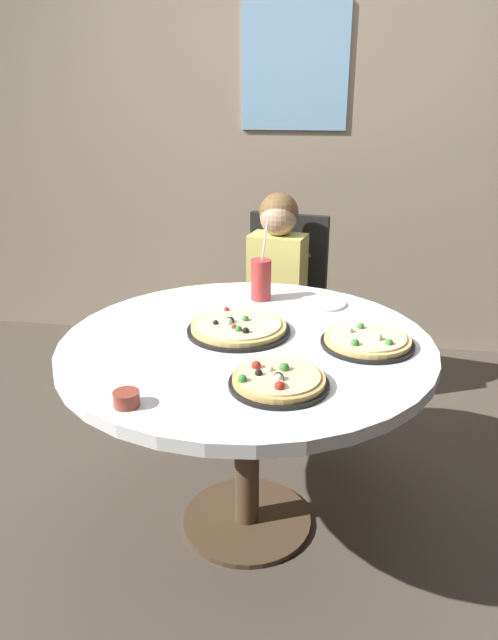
{
  "coord_description": "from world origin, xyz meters",
  "views": [
    {
      "loc": [
        0.28,
        -1.74,
        1.52
      ],
      "look_at": [
        0.0,
        0.05,
        0.8
      ],
      "focal_mm": 32.65,
      "sensor_mm": 36.0,
      "label": 1
    }
  ],
  "objects_px": {
    "pizza_pepperoni": "(367,340)",
    "sauce_bowl": "(126,399)",
    "chair_wooden": "(282,300)",
    "pizza_veggie": "(239,328)",
    "diner_child": "(272,321)",
    "plate_small": "(322,303)",
    "dining_table": "(247,366)",
    "pizza_cheese": "(278,380)",
    "soda_cup": "(261,279)"
  },
  "relations": [
    {
      "from": "diner_child",
      "to": "pizza_cheese",
      "type": "distance_m",
      "value": 1.19
    },
    {
      "from": "pizza_pepperoni",
      "to": "pizza_veggie",
      "type": "bearing_deg",
      "value": 174.21
    },
    {
      "from": "chair_wooden",
      "to": "pizza_veggie",
      "type": "bearing_deg",
      "value": -93.25
    },
    {
      "from": "chair_wooden",
      "to": "pizza_cheese",
      "type": "height_order",
      "value": "chair_wooden"
    },
    {
      "from": "dining_table",
      "to": "plate_small",
      "type": "distance_m",
      "value": 0.46
    },
    {
      "from": "pizza_veggie",
      "to": "plate_small",
      "type": "bearing_deg",
      "value": 49.76
    },
    {
      "from": "plate_small",
      "to": "pizza_pepperoni",
      "type": "bearing_deg",
      "value": -66.39
    },
    {
      "from": "sauce_bowl",
      "to": "plate_small",
      "type": "distance_m",
      "value": 0.98
    },
    {
      "from": "chair_wooden",
      "to": "pizza_veggie",
      "type": "height_order",
      "value": "chair_wooden"
    },
    {
      "from": "plate_small",
      "to": "pizza_cheese",
      "type": "bearing_deg",
      "value": -97.84
    },
    {
      "from": "dining_table",
      "to": "sauce_bowl",
      "type": "xyz_separation_m",
      "value": [
        -0.24,
        -0.48,
        0.12
      ]
    },
    {
      "from": "chair_wooden",
      "to": "pizza_pepperoni",
      "type": "bearing_deg",
      "value": -69.58
    },
    {
      "from": "sauce_bowl",
      "to": "pizza_veggie",
      "type": "bearing_deg",
      "value": 69.28
    },
    {
      "from": "soda_cup",
      "to": "plate_small",
      "type": "height_order",
      "value": "soda_cup"
    },
    {
      "from": "chair_wooden",
      "to": "diner_child",
      "type": "relative_size",
      "value": 0.88
    },
    {
      "from": "chair_wooden",
      "to": "sauce_bowl",
      "type": "xyz_separation_m",
      "value": [
        -0.26,
        -1.5,
        0.24
      ]
    },
    {
      "from": "diner_child",
      "to": "soda_cup",
      "type": "height_order",
      "value": "diner_child"
    },
    {
      "from": "pizza_veggie",
      "to": "sauce_bowl",
      "type": "xyz_separation_m",
      "value": [
        -0.2,
        -0.53,
        0.0
      ]
    },
    {
      "from": "chair_wooden",
      "to": "diner_child",
      "type": "bearing_deg",
      "value": -99.83
    },
    {
      "from": "diner_child",
      "to": "plate_small",
      "type": "distance_m",
      "value": 0.59
    },
    {
      "from": "dining_table",
      "to": "chair_wooden",
      "type": "distance_m",
      "value": 1.03
    },
    {
      "from": "plate_small",
      "to": "chair_wooden",
      "type": "bearing_deg",
      "value": 108.57
    },
    {
      "from": "sauce_bowl",
      "to": "plate_small",
      "type": "height_order",
      "value": "sauce_bowl"
    },
    {
      "from": "pizza_veggie",
      "to": "pizza_cheese",
      "type": "relative_size",
      "value": 1.25
    },
    {
      "from": "dining_table",
      "to": "diner_child",
      "type": "distance_m",
      "value": 0.86
    },
    {
      "from": "dining_table",
      "to": "pizza_veggie",
      "type": "bearing_deg",
      "value": 122.29
    },
    {
      "from": "pizza_veggie",
      "to": "plate_small",
      "type": "distance_m",
      "value": 0.42
    },
    {
      "from": "pizza_veggie",
      "to": "pizza_pepperoni",
      "type": "relative_size",
      "value": 1.17
    },
    {
      "from": "chair_wooden",
      "to": "pizza_cheese",
      "type": "relative_size",
      "value": 3.36
    },
    {
      "from": "dining_table",
      "to": "chair_wooden",
      "type": "height_order",
      "value": "chair_wooden"
    },
    {
      "from": "pizza_cheese",
      "to": "soda_cup",
      "type": "xyz_separation_m",
      "value": [
        -0.15,
        0.71,
        0.06
      ]
    },
    {
      "from": "dining_table",
      "to": "plate_small",
      "type": "relative_size",
      "value": 6.85
    },
    {
      "from": "diner_child",
      "to": "pizza_veggie",
      "type": "xyz_separation_m",
      "value": [
        -0.02,
        -0.78,
        0.28
      ]
    },
    {
      "from": "sauce_bowl",
      "to": "pizza_cheese",
      "type": "bearing_deg",
      "value": 24.19
    },
    {
      "from": "plate_small",
      "to": "diner_child",
      "type": "bearing_deg",
      "value": 118.05
    },
    {
      "from": "pizza_veggie",
      "to": "plate_small",
      "type": "xyz_separation_m",
      "value": [
        0.27,
        0.32,
        -0.01
      ]
    },
    {
      "from": "diner_child",
      "to": "pizza_pepperoni",
      "type": "distance_m",
      "value": 0.96
    },
    {
      "from": "pizza_pepperoni",
      "to": "sauce_bowl",
      "type": "bearing_deg",
      "value": -142.13
    },
    {
      "from": "dining_table",
      "to": "diner_child",
      "type": "height_order",
      "value": "diner_child"
    },
    {
      "from": "chair_wooden",
      "to": "pizza_cheese",
      "type": "xyz_separation_m",
      "value": [
        0.12,
        -1.33,
        0.24
      ]
    },
    {
      "from": "dining_table",
      "to": "plate_small",
      "type": "height_order",
      "value": "plate_small"
    },
    {
      "from": "diner_child",
      "to": "pizza_pepperoni",
      "type": "bearing_deg",
      "value": -63.86
    },
    {
      "from": "pizza_cheese",
      "to": "chair_wooden",
      "type": "bearing_deg",
      "value": 95.24
    },
    {
      "from": "pizza_pepperoni",
      "to": "plate_small",
      "type": "height_order",
      "value": "pizza_pepperoni"
    },
    {
      "from": "diner_child",
      "to": "plate_small",
      "type": "bearing_deg",
      "value": -61.95
    },
    {
      "from": "pizza_cheese",
      "to": "pizza_pepperoni",
      "type": "bearing_deg",
      "value": 51.75
    },
    {
      "from": "pizza_cheese",
      "to": "plate_small",
      "type": "xyz_separation_m",
      "value": [
        0.09,
        0.68,
        -0.01
      ]
    },
    {
      "from": "dining_table",
      "to": "sauce_bowl",
      "type": "height_order",
      "value": "sauce_bowl"
    },
    {
      "from": "sauce_bowl",
      "to": "plate_small",
      "type": "xyz_separation_m",
      "value": [
        0.47,
        0.85,
        -0.02
      ]
    },
    {
      "from": "dining_table",
      "to": "chair_wooden",
      "type": "xyz_separation_m",
      "value": [
        0.02,
        1.02,
        -0.12
      ]
    }
  ]
}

